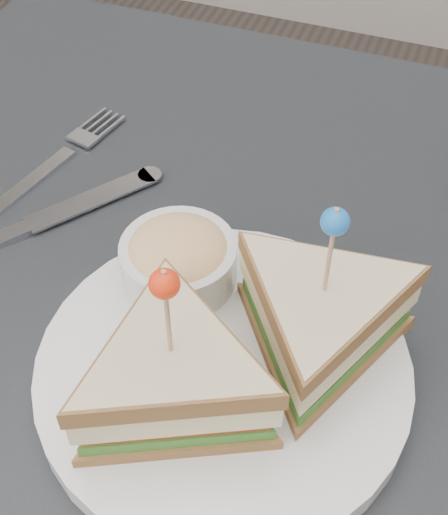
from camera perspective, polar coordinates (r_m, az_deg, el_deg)
table at (r=0.62m, az=-1.21°, el=-8.34°), size 0.80×0.80×0.75m
plate_meal at (r=0.48m, az=0.88°, el=-6.88°), size 0.30×0.28×0.15m
cutlery_fork at (r=0.69m, az=-13.20°, el=7.49°), size 0.06×0.19×0.01m
cutlery_knife at (r=0.63m, az=-14.52°, el=2.73°), size 0.14×0.19×0.01m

